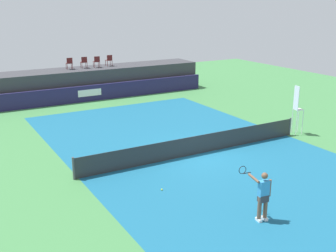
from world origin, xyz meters
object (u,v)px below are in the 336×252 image
Objects in this scene: spectator_chair_far_left at (69,63)px; net_post_near at (74,169)px; spectator_chair_right at (109,60)px; net_post_far at (290,126)px; spectator_chair_left at (84,62)px; tennis_ball at (162,190)px; umpire_chair at (297,107)px; tennis_player at (263,195)px; spectator_chair_center at (97,61)px.

spectator_chair_far_left reaches higher than net_post_near.
spectator_chair_right is 0.89× the size of net_post_far.
spectator_chair_left is 18.60m from tennis_ball.
spectator_chair_left is 0.89× the size of net_post_far.
umpire_chair reaches higher than net_post_far.
tennis_player is (4.53, -6.52, 0.46)m from net_post_near.
spectator_chair_left is at bearing 69.20° from net_post_near.
spectator_chair_center is 0.50× the size of tennis_player.
spectator_chair_right is 17.53m from net_post_near.
spectator_chair_right is 0.32× the size of umpire_chair.
tennis_player reaches higher than net_post_near.
tennis_player is (-7.87, -6.52, 0.46)m from net_post_far.
spectator_chair_far_left is 1.00× the size of spectator_chair_center.
spectator_chair_left reaches higher than tennis_player.
tennis_ball is at bearing -99.82° from spectator_chair_left.
net_post_far is at bearing -63.44° from spectator_chair_far_left.
net_post_near is (-4.70, -15.41, -2.19)m from spectator_chair_far_left.
net_post_far is (5.60, -15.19, -2.19)m from spectator_chair_center.
tennis_ball is (-3.14, -18.14, -2.66)m from spectator_chair_left.
spectator_chair_right is 16.25m from net_post_far.
tennis_player is (-0.17, -21.93, -1.73)m from spectator_chair_far_left.
net_post_far is (4.45, -15.47, -2.19)m from spectator_chair_right.
spectator_chair_far_left is 1.00× the size of spectator_chair_right.
spectator_chair_center is at bearing -10.88° from spectator_chair_left.
spectator_chair_center reaches higher than umpire_chair.
spectator_chair_center reaches higher than net_post_near.
spectator_chair_far_left is 22.00m from tennis_player.
tennis_ball is at bearing -102.88° from spectator_chair_center.
spectator_chair_right is at bearing 81.14° from tennis_player.
net_post_near is 0.56× the size of tennis_player.
tennis_player is at bearing -55.24° from net_post_near.
umpire_chair is at bearing -65.49° from spectator_chair_left.
tennis_ball is at bearing -106.07° from spectator_chair_right.
net_post_far is at bearing 39.63° from tennis_player.
umpire_chair is at bearing -72.45° from spectator_chair_right.
net_post_near is 1.00× the size of net_post_far.
spectator_chair_center is 16.34m from net_post_far.
net_post_near is 14.71× the size of tennis_ball.
net_post_far is 14.71× the size of tennis_ball.
spectator_chair_center is at bearing 110.22° from net_post_far.
spectator_chair_far_left reaches higher than tennis_ball.
net_post_far is at bearing -73.97° from spectator_chair_right.
spectator_chair_left reaches higher than net_post_near.
net_post_far is (12.40, 0.00, 0.00)m from net_post_near.
spectator_chair_left is 0.50× the size of tennis_player.
net_post_near is at bearing -117.21° from spectator_chair_right.
umpire_chair is 1.17m from net_post_far.
net_post_far is at bearing 15.90° from tennis_ball.
spectator_chair_left and spectator_chair_right have the same top height.
net_post_near is at bearing -110.80° from spectator_chair_left.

